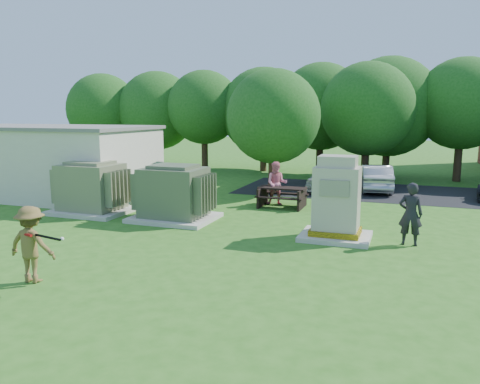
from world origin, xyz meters
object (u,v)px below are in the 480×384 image
at_px(picnic_table, 282,195).
at_px(car_white, 334,176).
at_px(transformer_right, 174,194).
at_px(batter, 31,244).
at_px(person_by_generator, 411,214).
at_px(car_silver_a, 376,178).
at_px(transformer_left, 92,189).
at_px(person_at_picnic, 277,183).
at_px(generator_cabinet, 336,203).

relative_size(picnic_table, car_white, 0.45).
distance_m(transformer_right, batter, 6.94).
relative_size(person_by_generator, car_silver_a, 0.47).
bearing_deg(car_white, transformer_left, -124.00).
distance_m(person_by_generator, car_white, 10.12).
relative_size(transformer_right, person_by_generator, 1.56).
bearing_deg(transformer_right, person_at_picnic, 55.03).
bearing_deg(generator_cabinet, car_white, 99.27).
bearing_deg(generator_cabinet, person_at_picnic, 124.89).
bearing_deg(generator_cabinet, transformer_right, 174.22).
xyz_separation_m(generator_cabinet, car_silver_a, (0.53, 9.95, -0.49)).
relative_size(transformer_left, car_white, 0.69).
relative_size(transformer_right, car_silver_a, 0.73).
relative_size(transformer_left, person_by_generator, 1.56).
relative_size(transformer_right, picnic_table, 1.51).
bearing_deg(transformer_left, person_at_picnic, 31.80).
bearing_deg(person_by_generator, car_silver_a, -80.70).
bearing_deg(transformer_right, car_white, 62.71).
bearing_deg(transformer_left, picnic_table, 28.14).
xyz_separation_m(transformer_left, person_by_generator, (12.00, -0.58, -0.01)).
height_order(generator_cabinet, car_white, generator_cabinet).
bearing_deg(batter, transformer_right, -95.02).
bearing_deg(transformer_right, transformer_left, 180.00).
xyz_separation_m(transformer_right, car_white, (4.55, 8.82, -0.23)).
bearing_deg(car_silver_a, transformer_left, 34.26).
distance_m(car_white, car_silver_a, 2.13).
bearing_deg(batter, person_at_picnic, -109.17).
distance_m(batter, person_at_picnic, 11.37).
distance_m(generator_cabinet, person_at_picnic, 5.69).
height_order(picnic_table, car_white, car_white).
relative_size(transformer_left, person_at_picnic, 1.59).
bearing_deg(picnic_table, generator_cabinet, -55.91).
bearing_deg(car_silver_a, generator_cabinet, 79.07).
xyz_separation_m(person_at_picnic, car_white, (1.71, 4.77, -0.20)).
bearing_deg(picnic_table, batter, -107.11).
height_order(picnic_table, person_by_generator, person_by_generator).
bearing_deg(person_at_picnic, transformer_right, -134.40).
xyz_separation_m(picnic_table, person_at_picnic, (-0.35, 0.37, 0.41)).
bearing_deg(batter, car_silver_a, -116.67).
bearing_deg(picnic_table, person_at_picnic, 133.07).
relative_size(car_white, car_silver_a, 1.06).
distance_m(transformer_right, person_at_picnic, 4.94).
bearing_deg(car_silver_a, batter, 59.73).
xyz_separation_m(batter, person_by_generator, (8.39, 6.36, 0.05)).
bearing_deg(picnic_table, person_by_generator, -39.77).
xyz_separation_m(transformer_left, generator_cabinet, (9.79, -0.62, 0.19)).
xyz_separation_m(person_by_generator, person_at_picnic, (-5.47, 4.63, -0.02)).
bearing_deg(person_by_generator, car_white, -68.57).
distance_m(transformer_left, batter, 7.82).
bearing_deg(transformer_left, transformer_right, 0.00).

